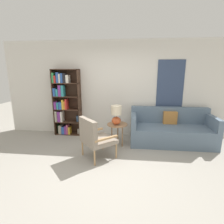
# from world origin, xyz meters

# --- Properties ---
(ground_plane) EXTENTS (14.00, 14.00, 0.00)m
(ground_plane) POSITION_xyz_m (0.00, 0.00, 0.00)
(ground_plane) COLOR #9E998E
(wall_back) EXTENTS (6.40, 0.08, 2.70)m
(wall_back) POSITION_xyz_m (0.03, 2.03, 1.35)
(wall_back) COLOR silver
(wall_back) RESTS_ON ground_plane
(bookshelf) EXTENTS (0.78, 0.30, 1.91)m
(bookshelf) POSITION_xyz_m (-1.42, 1.84, 0.94)
(bookshelf) COLOR #422B1E
(bookshelf) RESTS_ON ground_plane
(armchair) EXTENTS (0.88, 0.88, 0.91)m
(armchair) POSITION_xyz_m (-0.25, 0.44, 0.51)
(armchair) COLOR tan
(armchair) RESTS_ON ground_plane
(couch) EXTENTS (2.09, 0.95, 0.89)m
(couch) POSITION_xyz_m (1.58, 1.54, 0.33)
(couch) COLOR slate
(couch) RESTS_ON ground_plane
(side_table) EXTENTS (0.51, 0.51, 0.57)m
(side_table) POSITION_xyz_m (0.19, 1.19, 0.50)
(side_table) COLOR #99704C
(side_table) RESTS_ON ground_plane
(table_lamp) EXTENTS (0.26, 0.26, 0.48)m
(table_lamp) POSITION_xyz_m (0.17, 1.14, 0.82)
(table_lamp) COLOR #C65128
(table_lamp) RESTS_ON side_table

